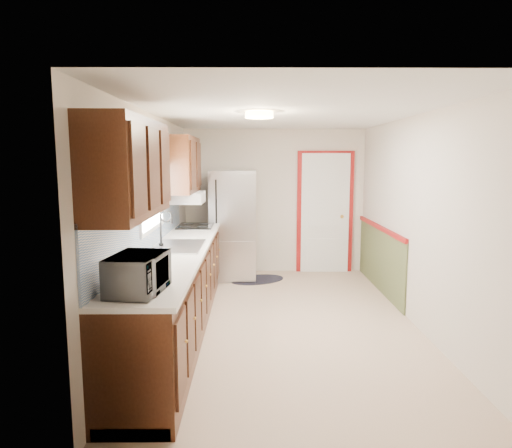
{
  "coord_description": "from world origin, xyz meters",
  "views": [
    {
      "loc": [
        -0.38,
        -5.14,
        1.89
      ],
      "look_at": [
        -0.33,
        0.11,
        1.15
      ],
      "focal_mm": 32.0,
      "sensor_mm": 36.0,
      "label": 1
    }
  ],
  "objects": [
    {
      "name": "room_shell",
      "position": [
        0.0,
        0.0,
        1.2
      ],
      "size": [
        3.2,
        5.2,
        2.52
      ],
      "color": "tan",
      "rests_on": "ground"
    },
    {
      "name": "kitchen_run",
      "position": [
        -1.24,
        -0.29,
        0.81
      ],
      "size": [
        0.63,
        4.0,
        2.2
      ],
      "color": "#33170B",
      "rests_on": "ground"
    },
    {
      "name": "back_wall_trim",
      "position": [
        0.99,
        2.21,
        0.89
      ],
      "size": [
        1.12,
        2.3,
        2.08
      ],
      "color": "maroon",
      "rests_on": "ground"
    },
    {
      "name": "ceiling_fixture",
      "position": [
        -0.3,
        -0.2,
        2.36
      ],
      "size": [
        0.3,
        0.3,
        0.06
      ],
      "primitive_type": "cylinder",
      "color": "#FFD88C",
      "rests_on": "room_shell"
    },
    {
      "name": "microwave",
      "position": [
        -1.2,
        -1.95,
        1.11
      ],
      "size": [
        0.34,
        0.54,
        0.34
      ],
      "primitive_type": "imported",
      "rotation": [
        0.0,
        0.0,
        1.45
      ],
      "color": "white",
      "rests_on": "kitchen_run"
    },
    {
      "name": "refrigerator",
      "position": [
        -0.68,
        2.05,
        0.86
      ],
      "size": [
        0.73,
        0.73,
        1.73
      ],
      "rotation": [
        0.0,
        0.0,
        -0.01
      ],
      "color": "#B7B7BC",
      "rests_on": "ground"
    },
    {
      "name": "rug",
      "position": [
        -0.3,
        1.9,
        0.01
      ],
      "size": [
        1.04,
        0.88,
        0.01
      ],
      "primitive_type": "ellipsoid",
      "rotation": [
        0.0,
        0.0,
        0.42
      ],
      "color": "black",
      "rests_on": "ground"
    },
    {
      "name": "cooktop",
      "position": [
        -1.19,
        1.34,
        0.95
      ],
      "size": [
        0.49,
        0.59,
        0.02
      ],
      "primitive_type": "cube",
      "color": "black",
      "rests_on": "kitchen_run"
    }
  ]
}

